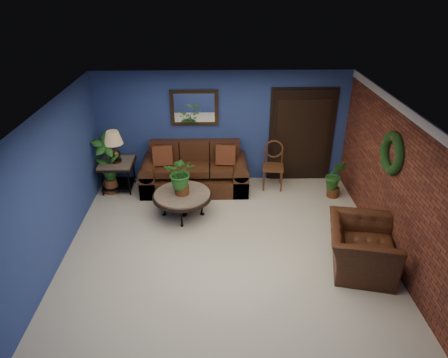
{
  "coord_description": "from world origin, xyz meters",
  "views": [
    {
      "loc": [
        -0.16,
        -5.77,
        4.32
      ],
      "look_at": [
        -0.01,
        0.55,
        1.0
      ],
      "focal_mm": 32.0,
      "sensor_mm": 36.0,
      "label": 1
    }
  ],
  "objects_px": {
    "end_table": "(117,168)",
    "armchair": "(361,248)",
    "side_chair": "(273,162)",
    "sofa": "(195,173)",
    "table_lamp": "(114,143)",
    "coffee_table": "(182,196)"
  },
  "relations": [
    {
      "from": "coffee_table",
      "to": "end_table",
      "type": "relative_size",
      "value": 1.57
    },
    {
      "from": "sofa",
      "to": "end_table",
      "type": "xyz_separation_m",
      "value": [
        -1.69,
        -0.04,
        0.18
      ]
    },
    {
      "from": "sofa",
      "to": "side_chair",
      "type": "height_order",
      "value": "side_chair"
    },
    {
      "from": "sofa",
      "to": "coffee_table",
      "type": "height_order",
      "value": "sofa"
    },
    {
      "from": "coffee_table",
      "to": "armchair",
      "type": "xyz_separation_m",
      "value": [
        2.96,
        -1.62,
        -0.05
      ]
    },
    {
      "from": "end_table",
      "to": "table_lamp",
      "type": "distance_m",
      "value": 0.59
    },
    {
      "from": "side_chair",
      "to": "sofa",
      "type": "bearing_deg",
      "value": -171.67
    },
    {
      "from": "table_lamp",
      "to": "side_chair",
      "type": "bearing_deg",
      "value": 1.29
    },
    {
      "from": "end_table",
      "to": "armchair",
      "type": "bearing_deg",
      "value": -31.63
    },
    {
      "from": "sofa",
      "to": "end_table",
      "type": "height_order",
      "value": "sofa"
    },
    {
      "from": "sofa",
      "to": "coffee_table",
      "type": "bearing_deg",
      "value": -99.75
    },
    {
      "from": "sofa",
      "to": "coffee_table",
      "type": "xyz_separation_m",
      "value": [
        -0.2,
        -1.15,
        0.1
      ]
    },
    {
      "from": "coffee_table",
      "to": "end_table",
      "type": "distance_m",
      "value": 1.86
    },
    {
      "from": "sofa",
      "to": "coffee_table",
      "type": "distance_m",
      "value": 1.17
    },
    {
      "from": "table_lamp",
      "to": "side_chair",
      "type": "xyz_separation_m",
      "value": [
        3.41,
        0.08,
        -0.51
      ]
    },
    {
      "from": "table_lamp",
      "to": "side_chair",
      "type": "height_order",
      "value": "table_lamp"
    },
    {
      "from": "sofa",
      "to": "end_table",
      "type": "distance_m",
      "value": 1.7
    },
    {
      "from": "table_lamp",
      "to": "armchair",
      "type": "xyz_separation_m",
      "value": [
        4.45,
        -2.74,
        -0.71
      ]
    },
    {
      "from": "coffee_table",
      "to": "table_lamp",
      "type": "bearing_deg",
      "value": 143.14
    },
    {
      "from": "end_table",
      "to": "table_lamp",
      "type": "xyz_separation_m",
      "value": [
        0.0,
        0.0,
        0.59
      ]
    },
    {
      "from": "table_lamp",
      "to": "side_chair",
      "type": "relative_size",
      "value": 0.64
    },
    {
      "from": "table_lamp",
      "to": "side_chair",
      "type": "distance_m",
      "value": 3.45
    }
  ]
}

